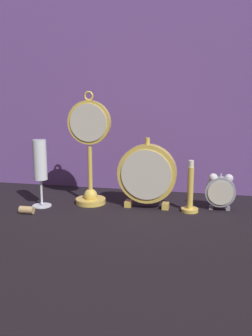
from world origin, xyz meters
The scene contains 8 objects.
ground_plane centered at (0.00, 0.00, 0.00)m, with size 4.00×4.00×0.00m, color black.
fabric_backdrop_drape centered at (0.00, 0.33, 0.34)m, with size 1.32×0.01×0.68m, color #6B478E.
pocket_watch_on_stand centered at (-0.12, 0.12, 0.17)m, with size 0.14×0.09×0.35m.
alarm_clock_twin_bell centered at (0.28, 0.14, 0.06)m, with size 0.09×0.03×0.11m.
mantel_clock_silver centered at (0.06, 0.11, 0.11)m, with size 0.18×0.04×0.22m.
champagne_flute centered at (-0.26, 0.06, 0.13)m, with size 0.06×0.06×0.21m.
brass_candlestick centered at (0.19, 0.10, 0.05)m, with size 0.05×0.05×0.15m.
wine_cork centered at (-0.28, -0.02, 0.01)m, with size 0.02×0.02×0.04m, color tan.
Camera 1 is at (0.23, -0.98, 0.35)m, focal length 40.00 mm.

